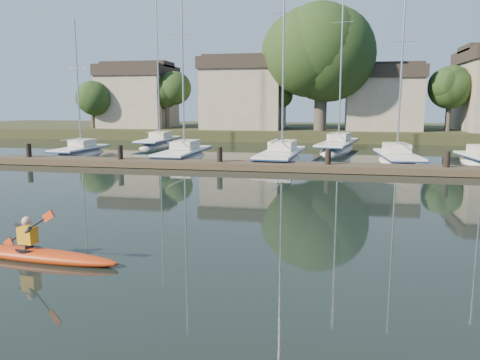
% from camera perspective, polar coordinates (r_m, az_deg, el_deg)
% --- Properties ---
extents(ground, '(160.00, 160.00, 0.00)m').
position_cam_1_polar(ground, '(12.41, -4.20, -7.62)').
color(ground, black).
rests_on(ground, ground).
extents(kayak, '(4.48, 1.13, 1.42)m').
position_cam_1_polar(kayak, '(12.07, -23.90, -8.04)').
color(kayak, '#BD310E').
rests_on(kayak, ground).
extents(dock, '(34.00, 2.00, 1.80)m').
position_cam_1_polar(dock, '(25.86, 3.98, 1.72)').
color(dock, brown).
rests_on(dock, ground).
extents(sailboat_0, '(1.96, 6.67, 10.54)m').
position_cam_1_polar(sailboat_0, '(35.33, -18.88, 2.66)').
color(sailboat_0, white).
rests_on(sailboat_0, ground).
extents(sailboat_1, '(2.14, 8.42, 13.75)m').
position_cam_1_polar(sailboat_1, '(31.08, -6.91, 2.22)').
color(sailboat_1, white).
rests_on(sailboat_1, ground).
extents(sailboat_2, '(2.84, 9.55, 15.60)m').
position_cam_1_polar(sailboat_2, '(29.83, 5.03, 1.94)').
color(sailboat_2, white).
rests_on(sailboat_2, ground).
extents(sailboat_3, '(2.57, 7.93, 12.59)m').
position_cam_1_polar(sailboat_3, '(30.30, 18.59, 1.62)').
color(sailboat_3, white).
rests_on(sailboat_3, ground).
extents(sailboat_5, '(2.15, 8.68, 14.32)m').
position_cam_1_polar(sailboat_5, '(41.75, -9.83, 3.96)').
color(sailboat_5, white).
rests_on(sailboat_5, ground).
extents(sailboat_6, '(4.02, 10.77, 16.77)m').
position_cam_1_polar(sailboat_6, '(38.09, 11.80, 3.37)').
color(sailboat_6, white).
rests_on(sailboat_6, ground).
extents(shore, '(90.00, 25.25, 12.75)m').
position_cam_1_polar(shore, '(51.76, 9.49, 8.75)').
color(shore, '#28341A').
rests_on(shore, ground).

